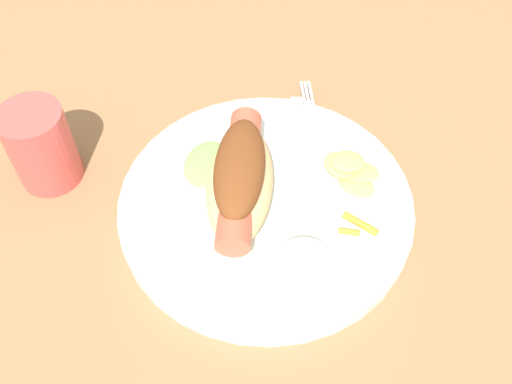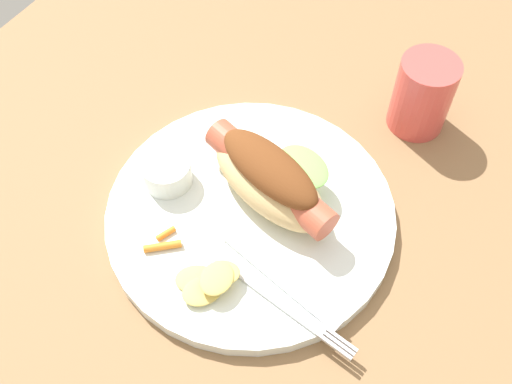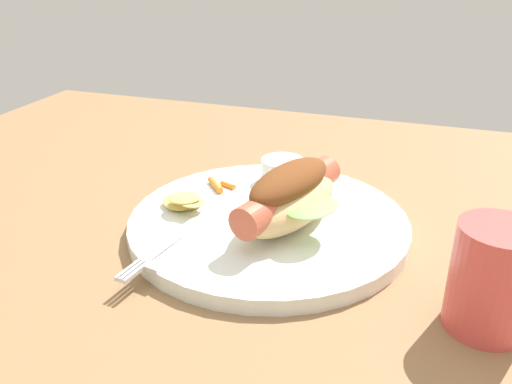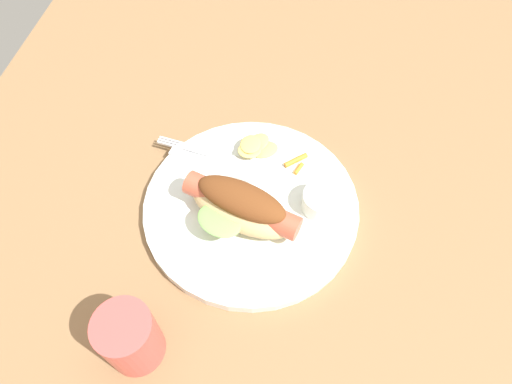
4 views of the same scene
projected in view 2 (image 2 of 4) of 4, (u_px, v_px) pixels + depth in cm
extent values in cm
cube|color=olive|center=(277.00, 213.00, 63.97)|extent=(120.00, 90.00, 1.80)
cylinder|color=white|center=(251.00, 214.00, 61.91)|extent=(29.33, 29.33, 1.60)
ellipsoid|color=#DBB77A|center=(269.00, 182.00, 60.20)|extent=(10.18, 15.59, 4.92)
cylinder|color=#C1563D|center=(270.00, 177.00, 59.49)|extent=(7.58, 16.07, 3.21)
ellipsoid|color=brown|center=(270.00, 168.00, 58.30)|extent=(8.05, 13.07, 3.16)
ellipsoid|color=#7FC65B|center=(303.00, 166.00, 60.07)|extent=(6.39, 7.24, 0.67)
cylinder|color=white|center=(167.00, 172.00, 62.17)|extent=(5.11, 5.11, 2.87)
cube|color=silver|center=(269.00, 293.00, 55.84)|extent=(2.90, 12.44, 0.40)
cube|color=silver|center=(336.00, 348.00, 52.87)|extent=(0.74, 3.21, 0.40)
cube|color=silver|center=(339.00, 344.00, 53.07)|extent=(0.74, 3.21, 0.40)
cube|color=silver|center=(342.00, 340.00, 53.27)|extent=(0.74, 3.21, 0.40)
cube|color=silver|center=(281.00, 279.00, 56.65)|extent=(4.31, 13.77, 0.36)
ellipsoid|color=#D9C061|center=(197.00, 279.00, 56.57)|extent=(4.61, 5.01, 0.50)
ellipsoid|color=#D9C061|center=(202.00, 291.00, 55.56)|extent=(4.83, 4.55, 0.92)
ellipsoid|color=#D9C061|center=(218.00, 271.00, 55.89)|extent=(3.90, 4.24, 1.03)
ellipsoid|color=#D9C061|center=(218.00, 279.00, 55.03)|extent=(3.68, 3.11, 0.78)
cylinder|color=orange|center=(163.00, 246.00, 58.43)|extent=(2.97, 3.25, 0.75)
cylinder|color=orange|center=(166.00, 234.00, 59.32)|extent=(2.12, 1.34, 0.61)
cylinder|color=#D84C47|center=(423.00, 95.00, 66.38)|extent=(6.44, 6.44, 8.92)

